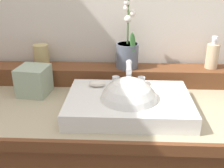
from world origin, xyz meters
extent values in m
cube|color=tan|center=(0.00, 0.00, 0.82)|extent=(1.37, 0.59, 0.04)
cube|color=brown|center=(0.00, -0.30, 0.82)|extent=(1.37, 0.02, 0.04)
cube|color=brown|center=(0.00, 0.22, 0.88)|extent=(1.29, 0.13, 0.08)
cube|color=white|center=(0.11, -0.07, 0.87)|extent=(0.49, 0.34, 0.07)
sphere|color=white|center=(0.11, -0.09, 0.86)|extent=(0.24, 0.24, 0.24)
cylinder|color=silver|center=(0.11, 0.05, 0.95)|extent=(0.02, 0.02, 0.10)
cylinder|color=silver|center=(0.11, -0.01, 1.00)|extent=(0.02, 0.11, 0.02)
sphere|color=silver|center=(0.11, 0.05, 1.00)|extent=(0.03, 0.03, 0.03)
cylinder|color=silver|center=(0.06, 0.05, 0.92)|extent=(0.03, 0.03, 0.04)
cylinder|color=silver|center=(0.17, 0.05, 0.92)|extent=(0.03, 0.03, 0.04)
ellipsoid|color=silver|center=(-0.02, 0.02, 0.91)|extent=(0.07, 0.04, 0.02)
cylinder|color=#555C6B|center=(0.11, 0.22, 0.98)|extent=(0.11, 0.11, 0.12)
cylinder|color=tan|center=(0.11, 0.22, 1.03)|extent=(0.09, 0.09, 0.01)
cylinder|color=#476B38|center=(0.11, 0.22, 1.14)|extent=(0.01, 0.01, 0.21)
ellipsoid|color=#387033|center=(0.14, 0.24, 1.05)|extent=(0.04, 0.04, 0.07)
ellipsoid|color=#387033|center=(0.13, 0.18, 1.05)|extent=(0.04, 0.04, 0.09)
sphere|color=white|center=(0.11, 0.21, 1.15)|extent=(0.03, 0.03, 0.03)
sphere|color=white|center=(0.13, 0.23, 1.18)|extent=(0.03, 0.03, 0.03)
sphere|color=white|center=(0.10, 0.23, 1.20)|extent=(0.03, 0.03, 0.03)
sphere|color=white|center=(0.10, 0.21, 1.22)|extent=(0.02, 0.02, 0.02)
cylinder|color=beige|center=(0.51, 0.23, 0.98)|extent=(0.06, 0.06, 0.12)
cylinder|color=silver|center=(0.51, 0.23, 1.04)|extent=(0.02, 0.02, 0.02)
cylinder|color=silver|center=(0.51, 0.23, 1.06)|extent=(0.03, 0.03, 0.02)
cylinder|color=silver|center=(0.51, 0.21, 1.07)|extent=(0.01, 0.03, 0.01)
cylinder|color=tan|center=(-0.32, 0.24, 0.97)|extent=(0.07, 0.07, 0.10)
cube|color=#96A890|center=(-0.31, 0.08, 0.90)|extent=(0.15, 0.15, 0.13)
camera|label=1|loc=(0.09, -1.06, 1.37)|focal=44.45mm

